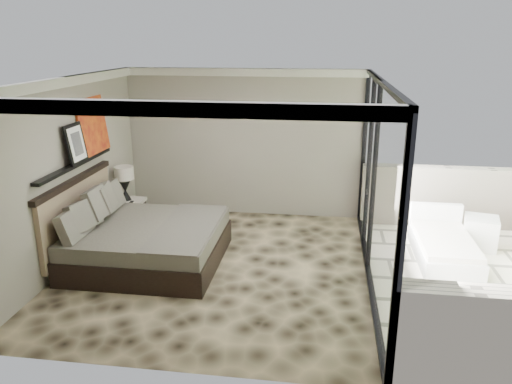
# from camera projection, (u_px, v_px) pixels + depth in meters

# --- Properties ---
(floor) EXTENTS (5.00, 5.00, 0.00)m
(floor) POSITION_uv_depth(u_px,v_px,m) (218.00, 267.00, 7.57)
(floor) COLOR black
(floor) RESTS_ON ground
(ceiling) EXTENTS (4.50, 5.00, 0.02)m
(ceiling) POSITION_uv_depth(u_px,v_px,m) (213.00, 80.00, 6.75)
(ceiling) COLOR silver
(ceiling) RESTS_ON back_wall
(back_wall) EXTENTS (4.50, 0.02, 2.80)m
(back_wall) POSITION_uv_depth(u_px,v_px,m) (244.00, 143.00, 9.51)
(back_wall) COLOR gray
(back_wall) RESTS_ON floor
(left_wall) EXTENTS (0.02, 5.00, 2.80)m
(left_wall) POSITION_uv_depth(u_px,v_px,m) (69.00, 173.00, 7.46)
(left_wall) COLOR gray
(left_wall) RESTS_ON floor
(glass_wall) EXTENTS (0.08, 5.00, 2.80)m
(glass_wall) POSITION_uv_depth(u_px,v_px,m) (376.00, 185.00, 6.86)
(glass_wall) COLOR white
(glass_wall) RESTS_ON floor
(terrace_slab) EXTENTS (3.00, 5.00, 0.12)m
(terrace_slab) POSITION_uv_depth(u_px,v_px,m) (476.00, 287.00, 7.09)
(terrace_slab) COLOR beige
(terrace_slab) RESTS_ON ground
(picture_ledge) EXTENTS (0.12, 2.20, 0.05)m
(picture_ledge) POSITION_uv_depth(u_px,v_px,m) (76.00, 165.00, 7.52)
(picture_ledge) COLOR black
(picture_ledge) RESTS_ON left_wall
(bed) EXTENTS (2.25, 2.17, 1.24)m
(bed) POSITION_uv_depth(u_px,v_px,m) (142.00, 240.00, 7.66)
(bed) COLOR black
(bed) RESTS_ON floor
(nightstand) EXTENTS (0.67, 0.67, 0.57)m
(nightstand) POSITION_uv_depth(u_px,v_px,m) (127.00, 213.00, 9.06)
(nightstand) COLOR black
(nightstand) RESTS_ON floor
(table_lamp) EXTENTS (0.34, 0.34, 0.62)m
(table_lamp) POSITION_uv_depth(u_px,v_px,m) (124.00, 179.00, 8.92)
(table_lamp) COLOR black
(table_lamp) RESTS_ON nightstand
(abstract_canvas) EXTENTS (0.13, 0.90, 0.90)m
(abstract_canvas) POSITION_uv_depth(u_px,v_px,m) (93.00, 126.00, 8.04)
(abstract_canvas) COLOR #AB550E
(abstract_canvas) RESTS_ON picture_ledge
(framed_print) EXTENTS (0.11, 0.50, 0.60)m
(framed_print) POSITION_uv_depth(u_px,v_px,m) (76.00, 144.00, 7.41)
(framed_print) COLOR black
(framed_print) RESTS_ON picture_ledge
(ottoman) EXTENTS (0.63, 0.63, 0.52)m
(ottoman) POSITION_uv_depth(u_px,v_px,m) (480.00, 233.00, 8.22)
(ottoman) COLOR silver
(ottoman) RESTS_ON terrace_slab
(lounger) EXTENTS (0.84, 1.69, 0.66)m
(lounger) POSITION_uv_depth(u_px,v_px,m) (443.00, 246.00, 7.83)
(lounger) COLOR silver
(lounger) RESTS_ON terrace_slab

